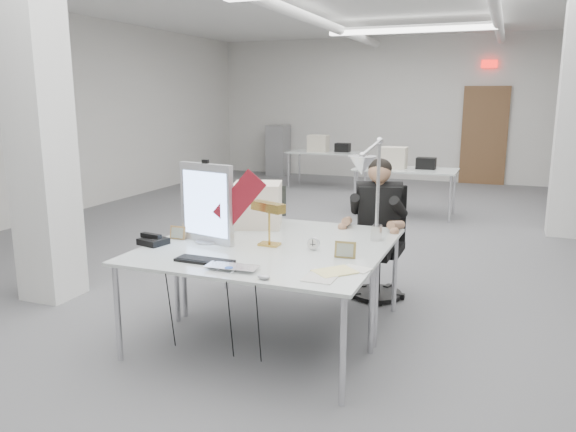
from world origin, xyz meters
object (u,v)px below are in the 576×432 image
(laptop, at_px, (229,270))
(beige_monitor, at_px, (257,205))
(bankers_lamp, at_px, (269,224))
(architect_lamp, at_px, (371,195))
(monitor, at_px, (207,203))
(seated_person, at_px, (378,206))
(desk_main, at_px, (246,261))
(desk_phone, at_px, (153,241))
(office_chair, at_px, (378,243))

(laptop, bearing_deg, beige_monitor, 101.77)
(bankers_lamp, relative_size, architect_lamp, 0.42)
(bankers_lamp, bearing_deg, monitor, -146.39)
(seated_person, relative_size, laptop, 2.72)
(desk_main, bearing_deg, monitor, 146.64)
(monitor, distance_m, bankers_lamp, 0.52)
(monitor, relative_size, desk_phone, 3.21)
(office_chair, relative_size, architect_lamp, 1.30)
(laptop, bearing_deg, desk_main, 90.60)
(desk_main, bearing_deg, architect_lamp, 39.71)
(monitor, height_order, desk_phone, monitor)
(bankers_lamp, bearing_deg, desk_main, -67.87)
(beige_monitor, bearing_deg, monitor, -120.17)
(desk_main, bearing_deg, laptop, -85.00)
(bankers_lamp, height_order, desk_phone, bankers_lamp)
(beige_monitor, distance_m, architect_lamp, 1.17)
(office_chair, bearing_deg, laptop, -123.84)
(desk_phone, bearing_deg, desk_main, 6.53)
(office_chair, relative_size, bankers_lamp, 3.08)
(desk_main, distance_m, architect_lamp, 1.07)
(architect_lamp, bearing_deg, bankers_lamp, -175.65)
(desk_main, height_order, monitor, monitor)
(office_chair, relative_size, monitor, 1.70)
(beige_monitor, xyz_separation_m, architect_lamp, (1.10, -0.35, 0.22))
(bankers_lamp, relative_size, desk_phone, 1.78)
(desk_main, distance_m, desk_phone, 0.86)
(office_chair, bearing_deg, desk_main, -127.79)
(laptop, height_order, desk_phone, desk_phone)
(desk_main, height_order, desk_phone, desk_phone)
(beige_monitor, relative_size, architect_lamp, 0.50)
(seated_person, distance_m, bankers_lamp, 1.30)
(seated_person, distance_m, architect_lamp, 0.98)
(desk_main, relative_size, laptop, 4.99)
(seated_person, relative_size, architect_lamp, 1.19)
(seated_person, distance_m, monitor, 1.66)
(architect_lamp, bearing_deg, desk_main, -152.31)
(monitor, bearing_deg, beige_monitor, 90.59)
(monitor, bearing_deg, desk_phone, -136.36)
(office_chair, height_order, laptop, office_chair)
(office_chair, xyz_separation_m, bankers_lamp, (-0.61, -1.20, 0.39))
(desk_main, relative_size, beige_monitor, 4.37)
(office_chair, xyz_separation_m, architect_lamp, (0.14, -0.98, 0.63))
(desk_phone, bearing_deg, bankers_lamp, 32.89)
(desk_phone, bearing_deg, architect_lamp, 31.47)
(desk_phone, distance_m, architect_lamp, 1.73)
(laptop, bearing_deg, seated_person, 68.07)
(seated_person, height_order, desk_phone, seated_person)
(desk_phone, distance_m, beige_monitor, 1.02)
(desk_main, distance_m, seated_person, 1.68)
(seated_person, height_order, beige_monitor, seated_person)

